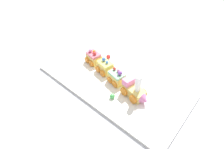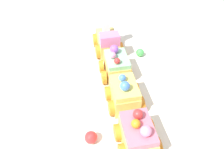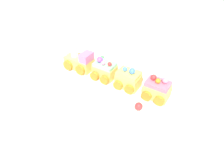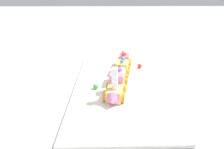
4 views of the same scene
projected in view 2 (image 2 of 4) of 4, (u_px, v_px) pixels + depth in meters
ground_plane at (120, 84)px, 0.53m from camera, size 10.00×10.00×0.00m
display_board at (120, 82)px, 0.53m from camera, size 0.70×0.34×0.01m
cake_train_locomotive at (107, 40)px, 0.60m from camera, size 0.13×0.09×0.12m
cake_car_mint at (115, 67)px, 0.52m from camera, size 0.08×0.08×0.08m
cake_car_lemon at (124, 95)px, 0.45m from camera, size 0.08×0.08×0.08m
cake_car_strawberry at (137, 136)px, 0.38m from camera, size 0.08×0.08×0.08m
gumball_red at (91, 137)px, 0.39m from camera, size 0.02×0.02×0.02m
gumball_green at (140, 53)px, 0.59m from camera, size 0.02×0.02×0.02m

